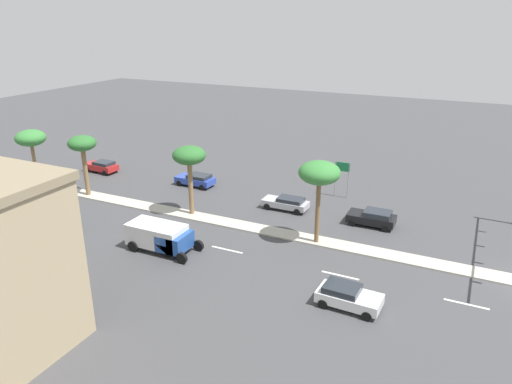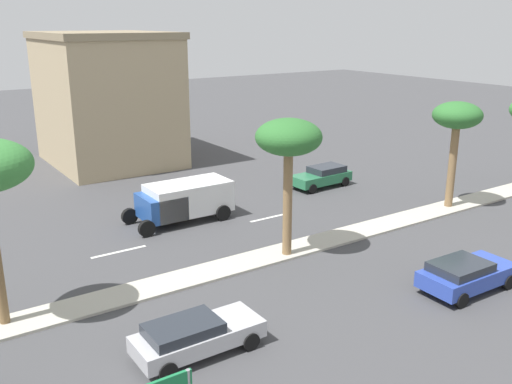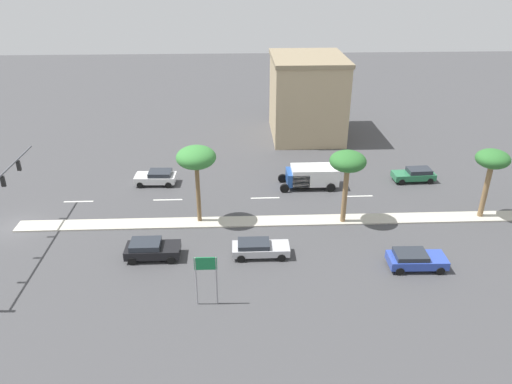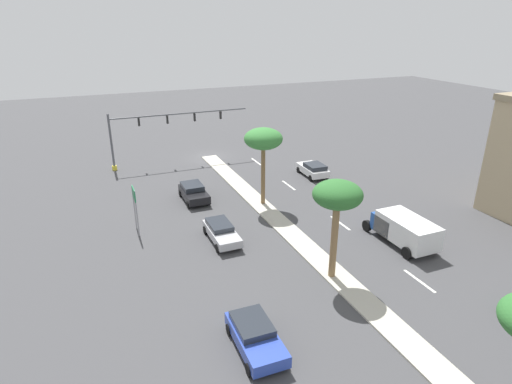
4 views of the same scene
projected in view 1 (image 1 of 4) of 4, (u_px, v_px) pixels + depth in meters
The scene contains 18 objects.
ground_plane at pixel (219, 221), 44.17m from camera, with size 160.00×160.00×0.00m, color #424244.
median_curb at pixel (154, 208), 47.11m from camera, with size 1.80×65.34×0.12m, color #B7B2A3.
lane_stripe_mid at pixel (466, 304), 31.52m from camera, with size 0.20×2.80×0.01m, color silver.
lane_stripe_trailing at pixel (340, 275), 35.00m from camera, with size 0.20×2.80×0.01m, color silver.
lane_stripe_rear at pixel (227, 250), 38.84m from camera, with size 0.20×2.80×0.01m, color silver.
lane_stripe_far at pixel (137, 229), 42.57m from camera, with size 0.20×2.80×0.01m, color silver.
directional_road_sign at pixel (342, 172), 49.18m from camera, with size 0.10×1.51×3.76m.
palm_tree_far at pixel (319, 174), 37.94m from camera, with size 3.36×3.36×6.95m.
palm_tree_outboard at pixel (189, 157), 43.77m from camera, with size 3.08×3.08×6.57m.
palm_tree_leading at pixel (82, 145), 48.62m from camera, with size 2.86×2.86×6.33m.
palm_tree_left at pixel (31, 139), 52.03m from camera, with size 3.23×3.23×6.10m.
sedan_blue_rear at pixel (196, 179), 53.13m from camera, with size 2.16×4.35×1.36m.
sedan_white_near at pixel (348, 296), 31.02m from camera, with size 2.23×4.18×1.45m.
sedan_green_right at pixel (52, 222), 42.26m from camera, with size 2.05×4.35×1.40m.
sedan_black_outboard at pixel (373, 217), 43.06m from camera, with size 2.11×4.21×1.46m.
sedan_silver_front at pixel (286, 203), 46.60m from camera, with size 1.91×4.47×1.29m.
sedan_red_mid at pixel (102, 166), 57.77m from camera, with size 2.15×4.20×1.38m.
box_truck at pixel (162, 236), 38.34m from camera, with size 2.65×5.91×2.18m.
Camera 1 is at (-34.99, 4.73, 17.84)m, focal length 33.71 mm.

